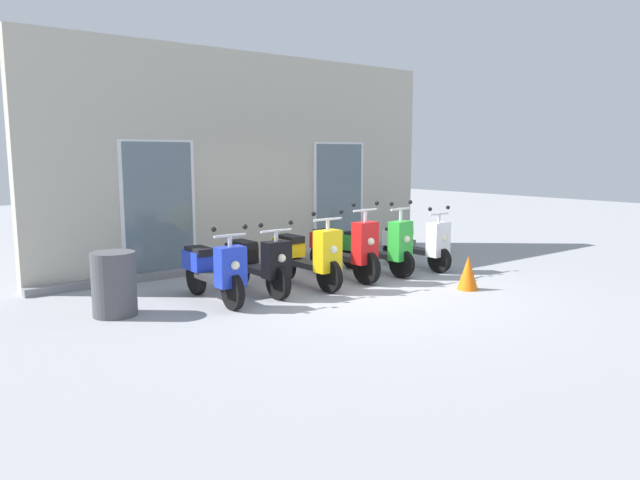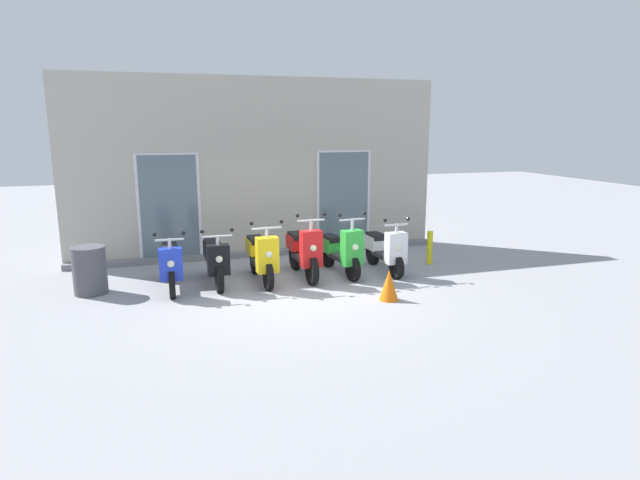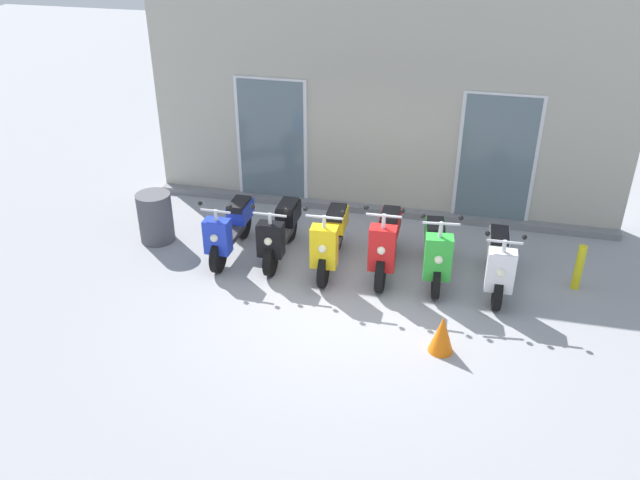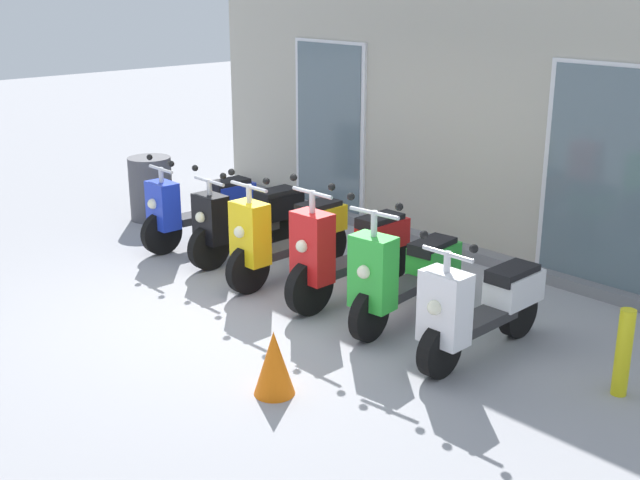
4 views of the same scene
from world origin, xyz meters
The scene contains 11 objects.
ground_plane centered at (0.00, 0.00, 0.00)m, with size 40.00×40.00×0.00m, color #939399.
storefront_facade centered at (0.00, 3.00, 1.88)m, with size 8.19×0.50×3.88m.
scooter_blue centered at (-2.02, 0.81, 0.46)m, with size 0.53×1.61×1.13m.
scooter_black centered at (-1.23, 0.91, 0.46)m, with size 0.58×1.61×1.12m.
scooter_yellow centered at (-0.41, 0.78, 0.50)m, with size 0.60×1.64×1.24m.
scooter_red centered at (0.43, 0.85, 0.50)m, with size 0.57×1.66×1.32m.
scooter_green centered at (1.17, 0.84, 0.48)m, with size 0.58×1.59×1.29m.
scooter_white centered at (2.08, 0.78, 0.45)m, with size 0.55×1.57×1.16m.
curb_bollard centered at (3.22, 1.03, 0.35)m, with size 0.12×0.12×0.70m, color yellow.
trash_bin centered at (-3.37, 0.96, 0.41)m, with size 0.56×0.56×0.83m, color #4C4C51.
traffic_cone centered at (1.41, -0.91, 0.26)m, with size 0.32×0.32×0.52m, color orange.
Camera 4 is at (5.73, -4.43, 3.04)m, focal length 45.45 mm.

